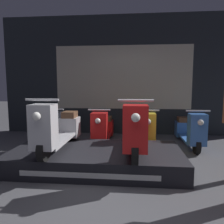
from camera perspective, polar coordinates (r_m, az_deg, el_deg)
name	(u,v)px	position (r m, az deg, el deg)	size (l,w,h in m)	color
ground_plane	(108,199)	(2.77, -1.10, -21.84)	(30.00, 30.00, 0.00)	#4C4C51
shop_wall_back	(123,76)	(6.02, 2.86, 9.46)	(6.66, 0.09, 3.20)	#23282D
display_platform	(97,158)	(3.67, -4.05, -11.90)	(2.75, 1.35, 0.30)	black
scooter_display_left	(58,129)	(3.66, -13.83, -4.32)	(0.45, 1.68, 0.86)	black
scooter_display_right	(135,130)	(3.46, 5.97, -4.81)	(0.45, 1.68, 0.86)	black
scooter_backrow_0	(63,128)	(5.27, -12.77, -4.18)	(0.45, 1.68, 0.86)	black
scooter_backrow_1	(103,129)	(5.05, -2.29, -4.48)	(0.45, 1.68, 0.86)	black
scooter_backrow_2	(145,130)	(5.01, 8.73, -4.64)	(0.45, 1.68, 0.86)	black
scooter_backrow_3	(189,131)	(5.16, 19.51, -4.64)	(0.45, 1.68, 0.86)	black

